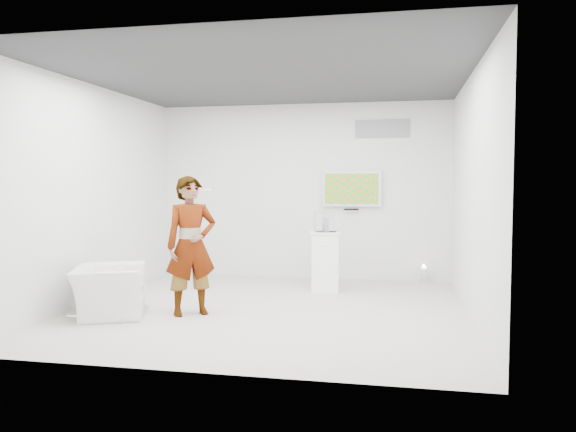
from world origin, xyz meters
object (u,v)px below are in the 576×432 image
(person, at_px, (191,246))
(armchair, at_px, (109,291))
(pedestal, at_px, (325,261))
(floor_uplight, at_px, (424,275))
(tv, at_px, (352,189))

(person, xyz_separation_m, armchair, (-0.99, -0.25, -0.56))
(pedestal, bearing_deg, floor_uplight, 33.58)
(pedestal, xyz_separation_m, floor_uplight, (1.51, 1.00, -0.32))
(person, xyz_separation_m, floor_uplight, (2.96, 2.81, -0.73))
(armchair, relative_size, pedestal, 1.03)
(pedestal, bearing_deg, armchair, -139.83)
(tv, distance_m, pedestal, 1.58)
(tv, height_order, floor_uplight, tv)
(person, bearing_deg, tv, 24.54)
(person, relative_size, pedestal, 1.90)
(armchair, bearing_deg, person, -97.28)
(tv, height_order, armchair, tv)
(armchair, xyz_separation_m, floor_uplight, (3.95, 3.06, -0.17))
(tv, height_order, pedestal, tv)
(tv, relative_size, floor_uplight, 3.62)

